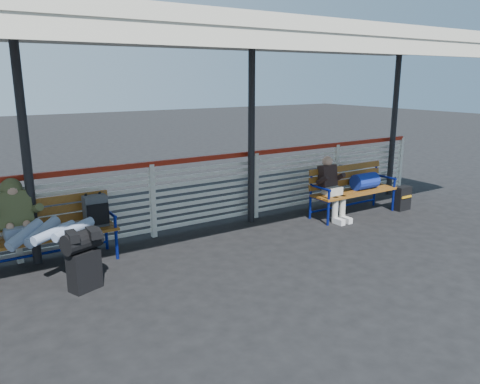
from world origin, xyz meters
TOP-DOWN VIEW (x-y plane):
  - ground at (0.00, 0.00)m, footprint 60.00×60.00m
  - fence at (0.00, 1.90)m, footprint 12.08×0.08m
  - canopy at (-0.00, 0.87)m, footprint 12.60×3.60m
  - luggage_stack at (-1.47, 0.54)m, footprint 0.51×0.40m
  - bench_left at (-1.48, 1.58)m, footprint 1.80×0.56m
  - bench_right at (3.74, 1.07)m, footprint 1.80×0.56m
  - traveler_man at (-1.81, 1.23)m, footprint 0.93×1.64m
  - companion_person at (3.09, 1.06)m, footprint 0.32×0.66m
  - suitcase_side at (4.69, 0.76)m, footprint 0.34×0.22m

SIDE VIEW (x-z plane):
  - ground at x=0.00m, z-range 0.00..0.00m
  - suitcase_side at x=4.69m, z-range 0.00..0.47m
  - luggage_stack at x=-1.47m, z-range 0.03..0.78m
  - bench_right at x=3.74m, z-range 0.12..1.04m
  - bench_left at x=-1.48m, z-range 0.13..1.05m
  - companion_person at x=3.09m, z-range 0.02..1.17m
  - fence at x=0.00m, z-range 0.04..1.28m
  - traveler_man at x=-1.81m, z-range 0.29..1.06m
  - canopy at x=0.00m, z-range 1.46..4.62m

